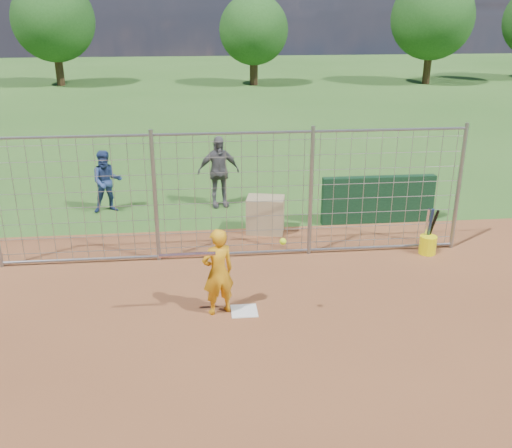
{
  "coord_description": "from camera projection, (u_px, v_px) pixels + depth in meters",
  "views": [
    {
      "loc": [
        -0.66,
        -8.4,
        4.71
      ],
      "look_at": [
        0.3,
        0.8,
        1.15
      ],
      "focal_mm": 40.0,
      "sensor_mm": 36.0,
      "label": 1
    }
  ],
  "objects": [
    {
      "name": "home_plate",
      "position": [
        244.0,
        311.0,
        9.36
      ],
      "size": [
        0.43,
        0.43,
        0.02
      ],
      "primitive_type": "cube",
      "color": "silver",
      "rests_on": "ground"
    },
    {
      "name": "dugout_wall",
      "position": [
        378.0,
        200.0,
        13.03
      ],
      "size": [
        2.6,
        0.2,
        1.1
      ],
      "primitive_type": "cube",
      "color": "#11381E",
      "rests_on": "ground"
    },
    {
      "name": "equipment_bin",
      "position": [
        265.0,
        215.0,
        12.52
      ],
      "size": [
        0.9,
        0.71,
        0.8
      ],
      "primitive_type": "cube",
      "rotation": [
        0.0,
        0.0,
        -0.22
      ],
      "color": "tan",
      "rests_on": "ground"
    },
    {
      "name": "bystander_b",
      "position": [
        218.0,
        172.0,
        13.98
      ],
      "size": [
        1.1,
        0.61,
        1.77
      ],
      "primitive_type": "imported",
      "rotation": [
        0.0,
        0.0,
        0.18
      ],
      "color": "#525156",
      "rests_on": "ground"
    },
    {
      "name": "equipment_in_play",
      "position": [
        210.0,
        252.0,
        8.64
      ],
      "size": [
        1.91,
        0.34,
        0.35
      ],
      "color": "silver",
      "rests_on": "ground"
    },
    {
      "name": "bystander_a",
      "position": [
        107.0,
        182.0,
        13.64
      ],
      "size": [
        0.85,
        0.72,
        1.52
      ],
      "primitive_type": "imported",
      "rotation": [
        0.0,
        0.0,
        0.22
      ],
      "color": "navy",
      "rests_on": "ground"
    },
    {
      "name": "ground",
      "position": [
        243.0,
        306.0,
        9.55
      ],
      "size": [
        100.0,
        100.0,
        0.0
      ],
      "primitive_type": "plane",
      "color": "#2D591E",
      "rests_on": "ground"
    },
    {
      "name": "backstop_fence",
      "position": [
        234.0,
        197.0,
        10.96
      ],
      "size": [
        9.08,
        0.08,
        2.6
      ],
      "color": "gray",
      "rests_on": "ground"
    },
    {
      "name": "tree_line",
      "position": [
        256.0,
        22.0,
        34.63
      ],
      "size": [
        44.66,
        6.72,
        6.48
      ],
      "color": "#3F2B19",
      "rests_on": "ground"
    },
    {
      "name": "infield_dirt",
      "position": [
        264.0,
        429.0,
        6.77
      ],
      "size": [
        18.0,
        18.0,
        0.0
      ],
      "primitive_type": "plane",
      "color": "brown",
      "rests_on": "ground"
    },
    {
      "name": "bucket_with_bats",
      "position": [
        428.0,
        242.0,
        11.47
      ],
      "size": [
        0.34,
        0.39,
        0.97
      ],
      "color": "#F7EB0D",
      "rests_on": "ground"
    },
    {
      "name": "batter",
      "position": [
        218.0,
        272.0,
        9.08
      ],
      "size": [
        0.62,
        0.52,
        1.47
      ],
      "primitive_type": "imported",
      "rotation": [
        0.0,
        0.0,
        3.5
      ],
      "color": "orange",
      "rests_on": "ground"
    }
  ]
}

